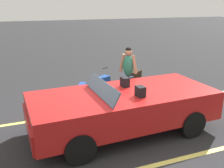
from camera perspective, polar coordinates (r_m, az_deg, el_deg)
ground_plane at (r=6.01m, az=2.52°, el=-10.32°), size 80.00×80.00×0.00m
lot_line_near at (r=7.07m, az=-1.60°, el=-5.83°), size 18.00×0.12×0.01m
lot_line_mid at (r=4.93m, az=9.55°, el=-17.52°), size 18.00×0.12×0.01m
convertible_car at (r=5.68m, az=0.69°, el=-5.47°), size 4.20×1.94×1.24m
suitcase_large_black at (r=8.30m, az=5.01°, el=0.44°), size 0.55×0.51×1.00m
suitcase_medium_bright at (r=8.09m, az=-1.92°, el=-0.39°), size 0.47×0.41×0.92m
suitcase_small_carryon at (r=7.82m, az=-6.59°, el=-1.63°), size 0.34×0.39×0.50m
duffel_bag at (r=9.02m, az=-2.09°, el=0.50°), size 0.67×0.65×0.34m
traveler_person at (r=7.29m, az=3.61°, el=2.60°), size 0.41×0.55×1.65m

